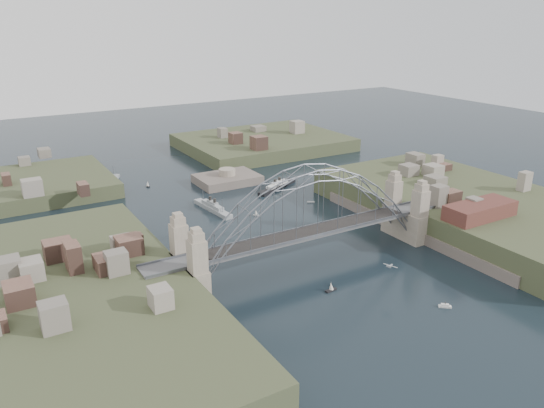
{
  "coord_description": "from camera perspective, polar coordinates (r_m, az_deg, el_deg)",
  "views": [
    {
      "loc": [
        -68.52,
        -96.84,
        57.84
      ],
      "look_at": [
        0.0,
        18.0,
        10.0
      ],
      "focal_mm": 34.89,
      "sensor_mm": 36.0,
      "label": 1
    }
  ],
  "objects": [
    {
      "name": "ocean_liner",
      "position": [
        186.98,
        0.57,
        1.92
      ],
      "size": [
        19.78,
        11.66,
        5.07
      ],
      "color": "black",
      "rests_on": "ground"
    },
    {
      "name": "shore_east",
      "position": [
        168.33,
        20.32,
        -0.98
      ],
      "size": [
        50.5,
        90.0,
        12.0
      ],
      "color": "#394126",
      "rests_on": "ground"
    },
    {
      "name": "small_boat_c",
      "position": [
        119.5,
        6.38,
        -8.97
      ],
      "size": [
        2.97,
        1.3,
        2.38
      ],
      "color": "silver",
      "rests_on": "ground"
    },
    {
      "name": "finger_pier",
      "position": [
        139.87,
        24.23,
        -6.29
      ],
      "size": [
        4.0,
        22.0,
        1.4
      ],
      "primitive_type": "cube",
      "color": "#545557",
      "rests_on": "ground"
    },
    {
      "name": "small_boat_e",
      "position": [
        170.98,
        -15.92,
        -0.82
      ],
      "size": [
        3.59,
        1.64,
        0.45
      ],
      "color": "silver",
      "rests_on": "ground"
    },
    {
      "name": "headland_nw",
      "position": [
        200.68,
        -25.6,
        1.09
      ],
      "size": [
        60.0,
        45.0,
        9.0
      ],
      "primitive_type": "cube",
      "color": "#394126",
      "rests_on": "ground"
    },
    {
      "name": "small_boat_h",
      "position": [
        193.86,
        -13.27,
        2.08
      ],
      "size": [
        1.14,
        2.06,
        2.38
      ],
      "color": "silver",
      "rests_on": "ground"
    },
    {
      "name": "headland_ne",
      "position": [
        245.13,
        -0.99,
        6.21
      ],
      "size": [
        70.0,
        55.0,
        9.5
      ],
      "primitive_type": "cube",
      "color": "#394126",
      "rests_on": "ground"
    },
    {
      "name": "wharf_shed",
      "position": [
        147.69,
        21.52,
        -0.64
      ],
      "size": [
        20.0,
        8.0,
        4.0
      ],
      "primitive_type": "cube",
      "color": "#592D26",
      "rests_on": "shore_east"
    },
    {
      "name": "small_boat_d",
      "position": [
        173.41,
        4.21,
        0.2
      ],
      "size": [
        2.48,
        1.73,
        0.45
      ],
      "color": "silver",
      "rests_on": "ground"
    },
    {
      "name": "small_boat_f",
      "position": [
        169.04,
        -5.98,
        -0.38
      ],
      "size": [
        1.89,
        0.88,
        0.45
      ],
      "color": "silver",
      "rests_on": "ground"
    },
    {
      "name": "small_boat_g",
      "position": [
        118.63,
        18.16,
        -10.43
      ],
      "size": [
        2.59,
        2.34,
        1.43
      ],
      "color": "silver",
      "rests_on": "ground"
    },
    {
      "name": "ground",
      "position": [
        131.98,
        4.03,
        -6.36
      ],
      "size": [
        500.0,
        500.0,
        0.0
      ],
      "primitive_type": "plane",
      "color": "black",
      "rests_on": "ground"
    },
    {
      "name": "aeroplane",
      "position": [
        119.08,
        12.62,
        -6.54
      ],
      "size": [
        1.88,
        3.24,
        0.49
      ],
      "color": "#AFB3B7"
    },
    {
      "name": "naval_cruiser_far",
      "position": [
        201.22,
        -17.08,
        2.35
      ],
      "size": [
        10.59,
        15.23,
        5.57
      ],
      "color": "#979C9F",
      "rests_on": "ground"
    },
    {
      "name": "fort_island",
      "position": [
        194.17,
        -4.83,
        2.18
      ],
      "size": [
        22.0,
        16.0,
        9.4
      ],
      "color": "#5C5149",
      "rests_on": "ground"
    },
    {
      "name": "shore_west",
      "position": [
        112.36,
        -21.31,
        -11.64
      ],
      "size": [
        50.5,
        90.0,
        12.0
      ],
      "color": "#394126",
      "rests_on": "ground"
    },
    {
      "name": "small_boat_b",
      "position": [
        161.19,
        -1.74,
        -0.99
      ],
      "size": [
        1.8,
        1.82,
        2.38
      ],
      "color": "silver",
      "rests_on": "ground"
    },
    {
      "name": "naval_cruiser_near",
      "position": [
        166.64,
        -6.42,
        -0.42
      ],
      "size": [
        4.65,
        19.54,
        5.81
      ],
      "color": "#979C9F",
      "rests_on": "ground"
    },
    {
      "name": "small_boat_a",
      "position": [
        133.88,
        -7.17,
        -5.66
      ],
      "size": [
        2.4,
        1.13,
        2.38
      ],
      "color": "silver",
      "rests_on": "ground"
    },
    {
      "name": "bridge",
      "position": [
        127.06,
        4.16,
        -1.36
      ],
      "size": [
        84.0,
        13.8,
        24.6
      ],
      "color": "#545557",
      "rests_on": "ground"
    }
  ]
}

